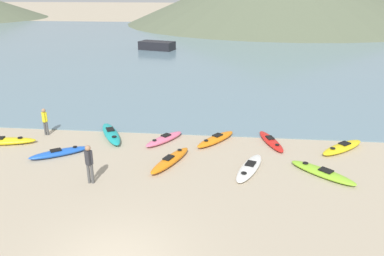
{
  "coord_description": "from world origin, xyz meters",
  "views": [
    {
      "loc": [
        3.27,
        -8.59,
        7.7
      ],
      "look_at": [
        1.26,
        10.4,
        0.5
      ],
      "focal_mm": 35.0,
      "sensor_mm": 36.0,
      "label": 1
    }
  ],
  "objects": [
    {
      "name": "far_hill_midleft",
      "position": [
        7.54,
        87.61,
        3.74
      ],
      "size": [
        39.48,
        39.48,
        7.48
      ],
      "primitive_type": "cone",
      "color": "#5B664C",
      "rests_on": "ground_plane"
    },
    {
      "name": "bay_water",
      "position": [
        0.0,
        45.6,
        0.03
      ],
      "size": [
        160.0,
        70.0,
        0.06
      ],
      "primitive_type": "cube",
      "color": "slate",
      "rests_on": "ground_plane"
    },
    {
      "name": "kayak_on_sand_6",
      "position": [
        5.49,
        9.88,
        0.13
      ],
      "size": [
        1.44,
        2.93,
        0.3
      ],
      "color": "red",
      "rests_on": "ground_plane"
    },
    {
      "name": "kayak_on_sand_0",
      "position": [
        -8.52,
        8.28,
        0.17
      ],
      "size": [
        3.54,
        1.34,
        0.38
      ],
      "color": "yellow",
      "rests_on": "ground_plane"
    },
    {
      "name": "kayak_on_sand_5",
      "position": [
        -4.92,
        7.24,
        0.15
      ],
      "size": [
        2.65,
        2.09,
        0.35
      ],
      "color": "blue",
      "rests_on": "ground_plane"
    },
    {
      "name": "kayak_on_sand_3",
      "position": [
        4.25,
        6.64,
        0.13
      ],
      "size": [
        1.67,
        3.11,
        0.29
      ],
      "color": "white",
      "rests_on": "ground_plane"
    },
    {
      "name": "kayak_on_sand_9",
      "position": [
        0.61,
        6.94,
        0.18
      ],
      "size": [
        1.76,
        3.15,
        0.4
      ],
      "color": "orange",
      "rests_on": "ground_plane"
    },
    {
      "name": "kayak_on_sand_4",
      "position": [
        -0.13,
        9.52,
        0.16
      ],
      "size": [
        1.98,
        2.55,
        0.36
      ],
      "color": "#E5668C",
      "rests_on": "ground_plane"
    },
    {
      "name": "kayak_on_sand_8",
      "position": [
        8.98,
        9.36,
        0.16
      ],
      "size": [
        2.73,
        2.55,
        0.36
      ],
      "color": "yellow",
      "rests_on": "ground_plane"
    },
    {
      "name": "kayak_on_sand_2",
      "position": [
        7.39,
        6.48,
        0.14
      ],
      "size": [
        2.78,
        2.59,
        0.33
      ],
      "color": "#8CCC2D",
      "rests_on": "ground_plane"
    },
    {
      "name": "kayak_on_sand_1",
      "position": [
        2.59,
        9.74,
        0.17
      ],
      "size": [
        2.22,
        2.72,
        0.39
      ],
      "color": "orange",
      "rests_on": "ground_plane"
    },
    {
      "name": "moored_boat_1",
      "position": [
        22.29,
        62.27,
        0.5
      ],
      "size": [
        3.7,
        2.67,
        1.25
      ],
      "color": "#B2B2B7",
      "rests_on": "bay_water"
    },
    {
      "name": "person_near_foreground",
      "position": [
        -2.4,
        4.77,
        0.98
      ],
      "size": [
        0.35,
        0.29,
        1.71
      ],
      "color": "#4C4C4C",
      "rests_on": "ground_plane"
    },
    {
      "name": "person_near_waterline",
      "position": [
        -6.8,
        9.79,
        0.88
      ],
      "size": [
        0.31,
        0.24,
        1.54
      ],
      "color": "#4C4C4C",
      "rests_on": "ground_plane"
    },
    {
      "name": "kayak_on_sand_7",
      "position": [
        -3.16,
        9.9,
        0.18
      ],
      "size": [
        2.26,
        3.38,
        0.4
      ],
      "color": "teal",
      "rests_on": "ground_plane"
    },
    {
      "name": "moored_boat_2",
      "position": [
        4.35,
        60.58,
        0.71
      ],
      "size": [
        4.33,
        5.58,
        1.87
      ],
      "color": "black",
      "rests_on": "bay_water"
    },
    {
      "name": "moored_boat_3",
      "position": [
        -6.47,
        39.91,
        0.6
      ],
      "size": [
        4.88,
        3.32,
        1.07
      ],
      "color": "black",
      "rests_on": "bay_water"
    }
  ]
}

